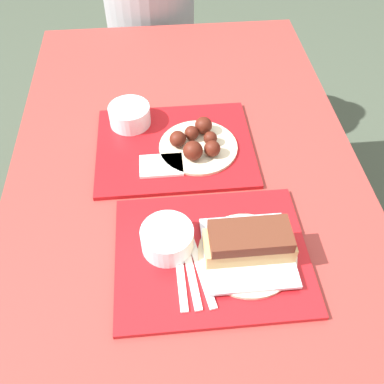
% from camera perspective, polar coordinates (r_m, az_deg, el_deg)
% --- Properties ---
extents(ground_plane, '(12.00, 12.00, 0.00)m').
position_cam_1_polar(ground_plane, '(1.69, -0.31, -16.76)').
color(ground_plane, '#424C3D').
extents(picnic_table, '(0.92, 1.67, 0.74)m').
position_cam_1_polar(picnic_table, '(1.13, -0.45, -3.01)').
color(picnic_table, maroon).
rests_on(picnic_table, ground_plane).
extents(picnic_bench_far, '(0.87, 0.28, 0.46)m').
position_cam_1_polar(picnic_bench_far, '(2.09, -3.01, 15.55)').
color(picnic_bench_far, maroon).
rests_on(picnic_bench_far, ground_plane).
extents(tray_near, '(0.42, 0.34, 0.01)m').
position_cam_1_polar(tray_near, '(0.94, 2.64, -8.35)').
color(tray_near, '#B21419').
rests_on(tray_near, picnic_table).
extents(tray_far, '(0.42, 0.34, 0.01)m').
position_cam_1_polar(tray_far, '(1.16, -2.31, 6.04)').
color(tray_far, '#B21419').
rests_on(tray_far, picnic_table).
extents(bowl_coleslaw_near, '(0.11, 0.11, 0.06)m').
position_cam_1_polar(bowl_coleslaw_near, '(0.92, -3.32, -6.13)').
color(bowl_coleslaw_near, silver).
rests_on(bowl_coleslaw_near, tray_near).
extents(brisket_sandwich_plate, '(0.21, 0.21, 0.08)m').
position_cam_1_polar(brisket_sandwich_plate, '(0.92, 7.55, -7.21)').
color(brisket_sandwich_plate, beige).
rests_on(brisket_sandwich_plate, tray_near).
extents(plastic_fork_near, '(0.03, 0.17, 0.00)m').
position_cam_1_polar(plastic_fork_near, '(0.91, -0.12, -10.80)').
color(plastic_fork_near, white).
rests_on(plastic_fork_near, tray_near).
extents(plastic_knife_near, '(0.05, 0.17, 0.00)m').
position_cam_1_polar(plastic_knife_near, '(0.91, 1.29, -10.69)').
color(plastic_knife_near, white).
rests_on(plastic_knife_near, tray_near).
extents(plastic_spoon_near, '(0.02, 0.17, 0.00)m').
position_cam_1_polar(plastic_spoon_near, '(0.91, -1.53, -10.91)').
color(plastic_spoon_near, white).
rests_on(plastic_spoon_near, tray_near).
extents(condiment_packet, '(0.04, 0.03, 0.01)m').
position_cam_1_polar(condiment_packet, '(0.98, 2.23, -4.34)').
color(condiment_packet, teal).
rests_on(condiment_packet, tray_near).
extents(bowl_coleslaw_far, '(0.11, 0.11, 0.06)m').
position_cam_1_polar(bowl_coleslaw_far, '(1.22, -8.32, 10.22)').
color(bowl_coleslaw_far, silver).
rests_on(bowl_coleslaw_far, tray_far).
extents(wings_plate_far, '(0.21, 0.21, 0.06)m').
position_cam_1_polar(wings_plate_far, '(1.14, 0.74, 6.60)').
color(wings_plate_far, beige).
rests_on(wings_plate_far, tray_far).
extents(napkin_far, '(0.11, 0.08, 0.01)m').
position_cam_1_polar(napkin_far, '(1.10, -4.12, 3.55)').
color(napkin_far, white).
rests_on(napkin_far, tray_far).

